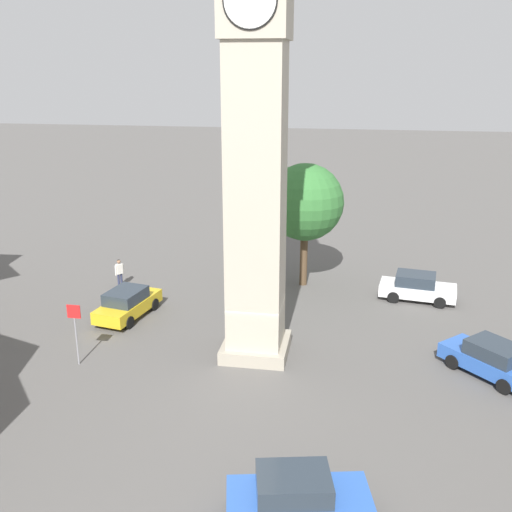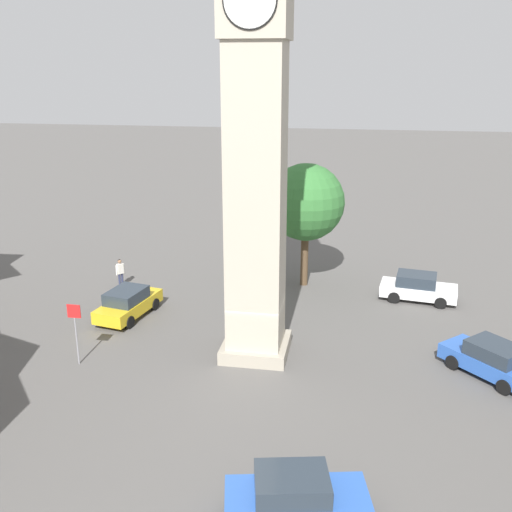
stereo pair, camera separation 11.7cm
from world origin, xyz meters
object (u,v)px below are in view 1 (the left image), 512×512
at_px(car_red_corner, 128,303).
at_px(tree, 305,203).
at_px(clock_tower, 256,33).
at_px(car_silver_kerb, 417,287).
at_px(pedestrian, 119,271).
at_px(road_sign, 75,324).
at_px(car_blue_kerb, 491,359).
at_px(car_white_side, 297,497).

relative_size(car_red_corner, tree, 0.60).
height_order(clock_tower, car_red_corner, clock_tower).
bearing_deg(car_silver_kerb, clock_tower, -135.27).
bearing_deg(car_silver_kerb, pedestrian, -177.38).
bearing_deg(pedestrian, road_sign, -78.92).
xyz_separation_m(car_blue_kerb, tree, (-8.72, 9.48, 4.24)).
xyz_separation_m(clock_tower, car_white_side, (2.84, -9.87, -12.86)).
bearing_deg(car_white_side, car_red_corner, 128.27).
xyz_separation_m(car_white_side, tree, (-1.51, 18.98, 4.24)).
height_order(car_silver_kerb, car_red_corner, same).
bearing_deg(clock_tower, car_white_side, -73.95).
distance_m(clock_tower, pedestrian, 17.13).
bearing_deg(pedestrian, car_blue_kerb, -20.66).
bearing_deg(road_sign, tree, 52.35).
height_order(car_white_side, tree, tree).
xyz_separation_m(car_white_side, road_sign, (-10.32, 7.57, 1.14)).
height_order(clock_tower, car_blue_kerb, clock_tower).
bearing_deg(pedestrian, car_silver_kerb, 2.62).
bearing_deg(road_sign, car_silver_kerb, 33.27).
xyz_separation_m(car_silver_kerb, road_sign, (-15.26, -10.01, 1.14)).
relative_size(clock_tower, road_sign, 8.29).
bearing_deg(tree, car_silver_kerb, -12.29).
height_order(car_red_corner, road_sign, road_sign).
bearing_deg(car_blue_kerb, road_sign, -173.70).
distance_m(car_blue_kerb, pedestrian, 20.67).
relative_size(pedestrian, tree, 0.23).
bearing_deg(car_silver_kerb, car_white_side, -105.69).
relative_size(car_blue_kerb, pedestrian, 2.45).
distance_m(clock_tower, car_white_side, 16.46).
xyz_separation_m(car_blue_kerb, car_silver_kerb, (-2.27, 8.07, 0.00)).
bearing_deg(car_white_side, clock_tower, 106.05).
distance_m(car_white_side, tree, 19.51).
height_order(pedestrian, road_sign, road_sign).
distance_m(car_red_corner, pedestrian, 4.57).
xyz_separation_m(car_red_corner, pedestrian, (-2.08, 4.06, 0.25)).
height_order(car_silver_kerb, car_white_side, same).
distance_m(car_red_corner, road_sign, 5.30).
distance_m(car_red_corner, tree, 11.40).
bearing_deg(clock_tower, pedestrian, 143.29).
bearing_deg(car_red_corner, road_sign, -92.98).
height_order(car_silver_kerb, tree, tree).
bearing_deg(car_red_corner, clock_tower, -21.68).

